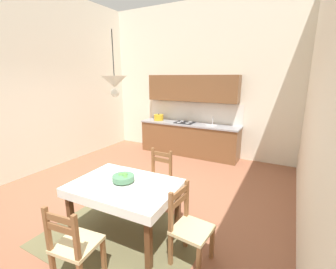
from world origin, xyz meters
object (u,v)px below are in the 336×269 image
dining_chair_kitchen_side (157,179)px  kitchen_cabinetry (189,125)px  dining_chair_window_side (189,228)px  dining_chair_camera_side (74,246)px  dining_table (125,192)px  fruit_bowl (123,178)px  pendant_lamp (114,82)px

dining_chair_kitchen_side → kitchen_cabinetry: bearing=101.9°
dining_chair_kitchen_side → dining_chair_window_side: size_ratio=1.00×
dining_chair_kitchen_side → dining_chair_camera_side: (0.08, -1.81, 0.00)m
dining_table → dining_chair_camera_side: dining_chair_camera_side is taller
dining_table → fruit_bowl: fruit_bowl is taller
dining_table → dining_chair_kitchen_side: size_ratio=1.55×
dining_chair_kitchen_side → pendant_lamp: size_ratio=1.16×
dining_chair_camera_side → kitchen_cabinetry: bearing=98.2°
kitchen_cabinetry → dining_chair_window_side: bearing=-66.7°
dining_chair_kitchen_side → fruit_bowl: (-0.00, -0.89, 0.37)m
dining_table → kitchen_cabinetry: bearing=99.6°
dining_chair_window_side → fruit_bowl: dining_chair_window_side is taller
dining_table → fruit_bowl: (-0.04, 0.04, 0.18)m
dining_chair_kitchen_side → pendant_lamp: (-0.09, -0.86, 1.64)m
kitchen_cabinetry → fruit_bowl: kitchen_cabinetry is taller
kitchen_cabinetry → dining_table: bearing=-80.4°
dining_chair_kitchen_side → dining_chair_camera_side: 1.82m
dining_chair_window_side → pendant_lamp: pendant_lamp is taller
kitchen_cabinetry → fruit_bowl: bearing=-81.0°
kitchen_cabinetry → dining_chair_camera_side: 4.58m
pendant_lamp → dining_table: bearing=-25.9°
kitchen_cabinetry → dining_table: (0.61, -3.63, -0.22)m
dining_chair_kitchen_side → fruit_bowl: dining_chair_kitchen_side is taller
dining_chair_window_side → dining_chair_camera_side: same height
dining_chair_camera_side → dining_chair_kitchen_side: bearing=92.6°
kitchen_cabinetry → dining_chair_kitchen_side: 2.79m
pendant_lamp → kitchen_cabinetry: bearing=97.7°
dining_chair_window_side → fruit_bowl: size_ratio=3.10×
kitchen_cabinetry → fruit_bowl: size_ratio=9.35×
kitchen_cabinetry → dining_chair_window_side: size_ratio=3.02×
kitchen_cabinetry → fruit_bowl: (0.57, -3.59, -0.04)m
dining_table → dining_chair_kitchen_side: dining_chair_kitchen_side is taller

